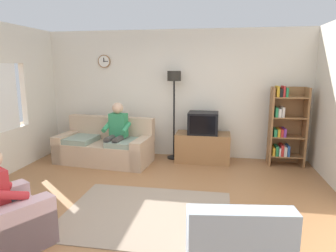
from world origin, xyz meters
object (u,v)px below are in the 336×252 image
couch (105,147)px  tv (203,123)px  person_on_couch (116,130)px  person_in_left_armchair (4,193)px  floor_lamp (174,91)px  bookshelf (285,126)px  tv_stand (203,147)px

couch → tv: 2.07m
person_on_couch → person_in_left_armchair: bearing=-95.1°
person_on_couch → floor_lamp: bearing=28.7°
tv → person_on_couch: 1.75m
floor_lamp → person_in_left_armchair: floor_lamp is taller
bookshelf → floor_lamp: size_ratio=0.85×
couch → tv: (1.98, 0.35, 0.50)m
bookshelf → couch: bearing=-172.9°
tv → bookshelf: size_ratio=0.38×
tv → person_on_couch: person_on_couch is taller
bookshelf → person_on_couch: 3.33m
bookshelf → floor_lamp: bearing=179.3°
couch → tv_stand: 2.01m
bookshelf → floor_lamp: floor_lamp is taller
person_on_couch → tv: bearing=15.3°
tv_stand → bookshelf: 1.67m
tv_stand → person_in_left_armchair: bearing=-120.0°
bookshelf → person_in_left_armchair: 4.93m
tv_stand → floor_lamp: size_ratio=0.59×
person_in_left_armchair → tv: bearing=59.8°
bookshelf → person_on_couch: bookshelf is taller
bookshelf → person_in_left_armchair: size_ratio=1.41×
person_in_left_armchair → tv_stand: bearing=60.0°
tv_stand → bookshelf: bearing=2.5°
couch → tv: bearing=10.1°
floor_lamp → person_in_left_armchair: bearing=-110.9°
bookshelf → person_on_couch: bearing=-170.4°
bookshelf → tv_stand: bearing=-177.5°
bookshelf → person_on_couch: (-3.28, -0.56, -0.08)m
couch → bookshelf: bearing=7.1°
bookshelf → person_in_left_armchair: bearing=-135.9°
tv → person_on_couch: bearing=-164.7°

